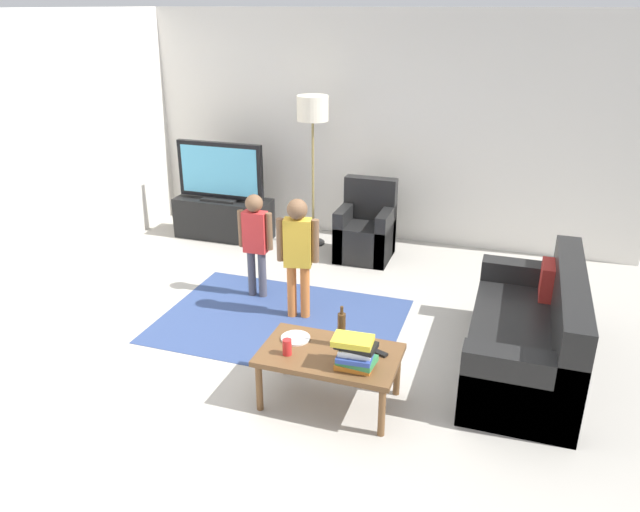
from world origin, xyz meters
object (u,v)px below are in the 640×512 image
object	(u,v)px
coffee_table	(330,358)
plate	(296,338)
child_near_tv	(255,236)
tv_remote	(377,352)
book_stack	(355,352)
floor_lamp	(313,117)
tv_stand	(224,219)
child_center	(298,248)
couch	(533,339)
armchair	(366,232)
tv	(220,172)
soda_can	(287,347)
bottle	(341,329)

from	to	relation	value
coffee_table	plate	xyz separation A→B (m)	(-0.30, 0.10, 0.06)
child_near_tv	tv_remote	xyz separation A→B (m)	(1.55, -1.36, -0.21)
coffee_table	book_stack	distance (m)	0.30
floor_lamp	coffee_table	size ratio (longest dim) A/B	1.78
tv_stand	child_center	size ratio (longest dim) A/B	1.04
book_stack	couch	bearing A→B (deg)	41.30
couch	child_near_tv	xyz separation A→B (m)	(-2.63, 0.55, 0.35)
armchair	tv_remote	distance (m)	2.83
couch	tv_remote	world-z (taller)	couch
plate	book_stack	bearing A→B (deg)	-23.16
tv	coffee_table	world-z (taller)	tv
floor_lamp	coffee_table	bearing A→B (deg)	-68.73
book_stack	soda_can	xyz separation A→B (m)	(-0.50, 0.00, -0.06)
floor_lamp	armchair	bearing A→B (deg)	-14.99
tv_stand	soda_can	bearing A→B (deg)	-55.85
armchair	book_stack	world-z (taller)	armchair
child_center	soda_can	xyz separation A→B (m)	(0.40, -1.30, -0.21)
bottle	soda_can	world-z (taller)	bottle
coffee_table	soda_can	bearing A→B (deg)	-156.80
armchair	child_near_tv	xyz separation A→B (m)	(-0.77, -1.36, 0.34)
coffee_table	child_near_tv	bearing A→B (deg)	130.04
floor_lamp	child_center	bearing A→B (deg)	-74.99
book_stack	tv_remote	size ratio (longest dim) A/B	1.80
couch	plate	bearing A→B (deg)	-154.46
tv	child_near_tv	bearing A→B (deg)	-52.08
book_stack	tv_remote	world-z (taller)	book_stack
bottle	soda_can	xyz separation A→B (m)	(-0.33, -0.24, -0.08)
bottle	tv_remote	size ratio (longest dim) A/B	1.88
tv_stand	tv	world-z (taller)	tv
book_stack	soda_can	distance (m)	0.50
floor_lamp	child_center	distance (m)	2.08
tv_stand	tv	distance (m)	0.60
book_stack	floor_lamp	bearing A→B (deg)	113.97
armchair	bottle	bearing A→B (deg)	-79.34
coffee_table	book_stack	size ratio (longest dim) A/B	3.27
tv_stand	coffee_table	xyz separation A→B (m)	(2.30, -2.86, 0.13)
tv	tv_remote	world-z (taller)	tv
child_center	plate	world-z (taller)	child_center
tv	couch	distance (m)	4.21
armchair	book_stack	xyz separation A→B (m)	(0.68, -2.95, 0.24)
child_center	soda_can	distance (m)	1.38
armchair	child_near_tv	bearing A→B (deg)	-119.46
soda_can	bottle	bearing A→B (deg)	36.03
floor_lamp	plate	world-z (taller)	floor_lamp
tv	plate	world-z (taller)	tv
bottle	tv_remote	distance (m)	0.30
tv_remote	soda_can	xyz separation A→B (m)	(-0.60, -0.22, 0.05)
book_stack	tv	bearing A→B (deg)	130.42
floor_lamp	bottle	xyz separation A→B (m)	(1.22, -2.89, -0.99)
tv	book_stack	world-z (taller)	tv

